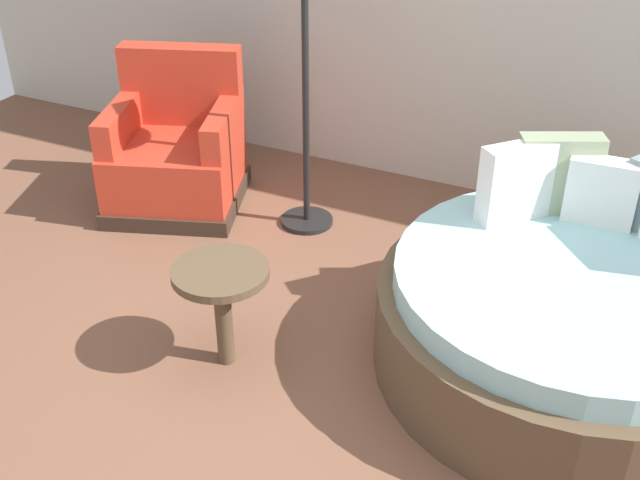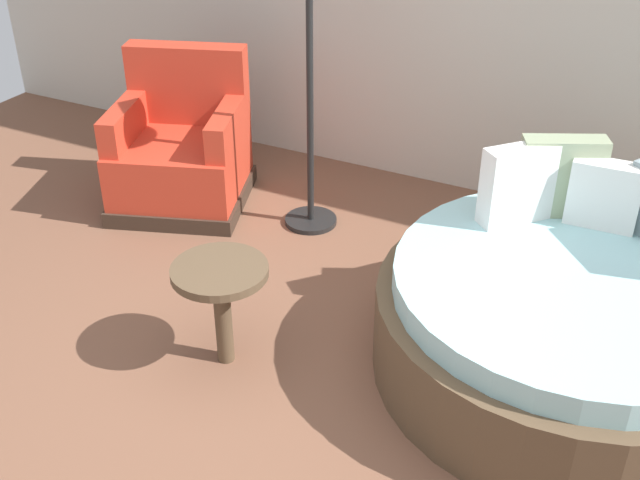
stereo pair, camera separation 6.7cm
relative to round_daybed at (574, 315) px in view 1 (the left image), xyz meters
name	(u,v)px [view 1 (the left image)]	position (x,y,z in m)	size (l,w,h in m)	color
ground_plane	(298,426)	(-0.95, -0.91, -0.29)	(8.00, 8.00, 0.02)	brown
round_daybed	(574,315)	(0.00, 0.00, 0.00)	(1.79, 1.79, 0.93)	brown
red_armchair	(177,153)	(-2.57, 0.58, 0.05)	(1.02, 1.02, 0.94)	#38281E
side_table	(221,286)	(-1.45, -0.68, 0.14)	(0.44, 0.44, 0.52)	brown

